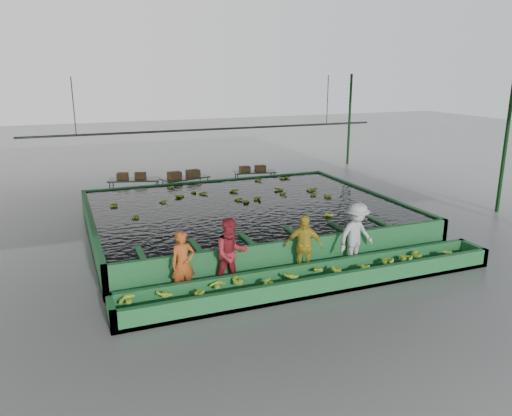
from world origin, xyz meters
name	(u,v)px	position (x,y,z in m)	size (l,w,h in m)	color
ground	(262,243)	(0.00, 0.00, 0.00)	(80.00, 80.00, 0.00)	slate
shed_roof	(262,78)	(0.00, 0.00, 5.00)	(20.00, 22.00, 0.04)	slate
shed_posts	(262,164)	(0.00, 0.00, 2.50)	(20.00, 22.00, 5.00)	black
flotation_tank	(245,216)	(0.00, 1.50, 0.45)	(10.00, 8.00, 0.90)	#237036
tank_water	(245,205)	(0.00, 1.50, 0.85)	(9.70, 7.70, 0.00)	black
sorting_trough	(317,279)	(0.00, -3.60, 0.25)	(10.00, 1.00, 0.50)	#237036
cableway_rail	(213,129)	(0.00, 5.00, 3.00)	(0.08, 0.08, 14.00)	#59605B
rail_hanger_left	(73,106)	(-5.00, 5.00, 4.00)	(0.04, 0.04, 2.00)	#59605B
rail_hanger_right	(328,100)	(5.00, 5.00, 4.00)	(0.04, 0.04, 2.00)	#59605B
worker_a	(183,264)	(-3.16, -2.80, 0.81)	(0.59, 0.39, 1.61)	#CB5921
worker_b	(231,254)	(-1.96, -2.80, 0.89)	(0.87, 0.68, 1.79)	#AA2730
worker_c	(304,246)	(0.01, -2.80, 0.83)	(0.97, 0.40, 1.66)	gold
worker_d	(356,236)	(1.59, -2.80, 0.91)	(1.18, 0.68, 1.83)	silver
packing_table_left	(135,190)	(-2.89, 6.71, 0.46)	(2.04, 0.82, 0.93)	#59605B
packing_table_mid	(186,188)	(-0.82, 6.40, 0.44)	(1.95, 0.78, 0.89)	#59605B
packing_table_right	(255,180)	(2.44, 6.79, 0.42)	(1.84, 0.73, 0.84)	#59605B
box_stack_left	(132,179)	(-2.98, 6.75, 0.93)	(1.16, 0.32, 0.25)	brown
box_stack_mid	(184,178)	(-0.91, 6.32, 0.89)	(1.36, 0.38, 0.29)	brown
box_stack_right	(253,171)	(2.32, 6.76, 0.84)	(1.18, 0.33, 0.26)	brown
floating_bananas	(237,199)	(0.00, 2.30, 0.85)	(8.48, 5.78, 0.12)	#8AB926
trough_bananas	(318,273)	(0.00, -3.60, 0.40)	(8.58, 0.57, 0.11)	#8AB926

